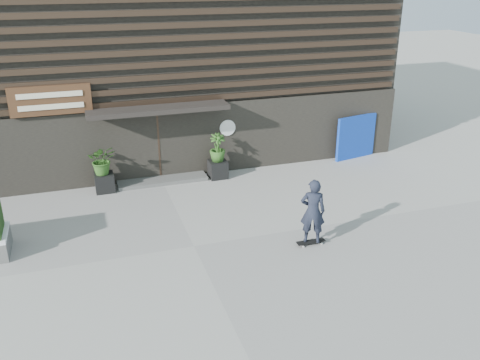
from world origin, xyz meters
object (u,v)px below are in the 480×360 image
object	(u,v)px
planter_pot_right	(218,169)
planter_pot_left	(105,182)
blue_tarp	(356,137)
skateboarder	(313,211)

from	to	relation	value
planter_pot_right	planter_pot_left	bearing A→B (deg)	180.00
planter_pot_left	planter_pot_right	distance (m)	3.80
planter_pot_right	blue_tarp	size ratio (longest dim) A/B	0.34
skateboarder	planter_pot_left	bearing A→B (deg)	132.59
planter_pot_right	blue_tarp	bearing A→B (deg)	3.13
skateboarder	blue_tarp	bearing A→B (deg)	51.32
blue_tarp	skateboarder	size ratio (longest dim) A/B	0.95
planter_pot_left	planter_pot_right	bearing A→B (deg)	0.00
planter_pot_right	skateboarder	xyz separation A→B (m)	(1.04, -5.26, 0.66)
planter_pot_left	planter_pot_right	size ratio (longest dim) A/B	1.00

